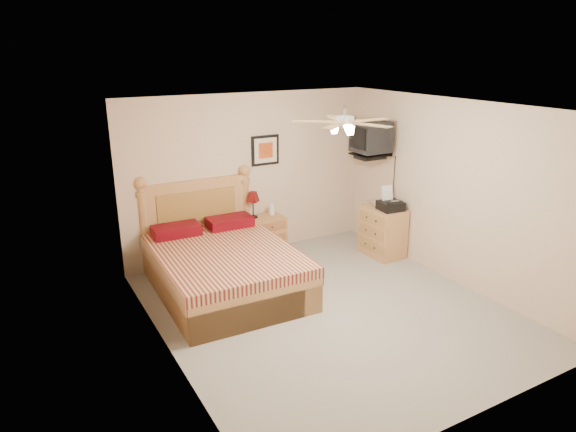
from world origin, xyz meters
name	(u,v)px	position (x,y,z in m)	size (l,w,h in m)	color
floor	(329,310)	(0.00, 0.00, 0.00)	(4.50, 4.50, 0.00)	gray
ceiling	(334,107)	(0.00, 0.00, 2.50)	(4.00, 4.50, 0.04)	white
wall_back	(249,175)	(0.00, 2.25, 1.25)	(4.00, 0.04, 2.50)	beige
wall_front	(487,290)	(0.00, -2.25, 1.25)	(4.00, 0.04, 2.50)	beige
wall_left	(164,246)	(-2.00, 0.00, 1.25)	(0.04, 4.50, 2.50)	beige
wall_right	(454,193)	(2.00, 0.00, 1.25)	(0.04, 4.50, 2.50)	beige
bed	(224,241)	(-0.92, 1.12, 0.72)	(1.69, 2.22, 1.44)	tan
nightstand	(265,236)	(0.12, 2.00, 0.31)	(0.58, 0.43, 0.62)	#B97443
table_lamp	(253,205)	(-0.03, 2.07, 0.83)	(0.22, 0.22, 0.41)	#580B0B
lotion_bottle	(272,208)	(0.28, 2.05, 0.74)	(0.09, 0.09, 0.23)	white
framed_picture	(265,150)	(0.27, 2.23, 1.62)	(0.46, 0.04, 0.46)	black
dresser	(383,232)	(1.73, 1.09, 0.39)	(0.46, 0.66, 0.77)	#C37D4E
fax_machine	(391,199)	(1.75, 0.97, 0.95)	(0.34, 0.36, 0.36)	black
magazine_lower	(372,204)	(1.66, 1.31, 0.79)	(0.20, 0.27, 0.03)	#AC9D89
magazine_upper	(371,202)	(1.67, 1.34, 0.81)	(0.18, 0.25, 0.02)	tan
wall_tv	(379,138)	(1.75, 1.34, 1.81)	(0.56, 0.46, 0.58)	black
ceiling_fan	(344,122)	(0.00, -0.20, 2.36)	(1.14, 1.14, 0.28)	white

